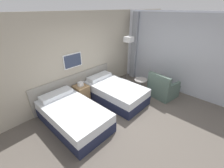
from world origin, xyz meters
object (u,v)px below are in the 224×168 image
at_px(bed_near_window, 115,92).
at_px(side_table, 140,84).
at_px(bed_near_door, 73,115).
at_px(floor_lamp, 128,43).
at_px(nightstand, 81,93).
at_px(armchair, 162,89).

height_order(bed_near_window, side_table, bed_near_window).
bearing_deg(bed_near_window, bed_near_door, 180.00).
bearing_deg(floor_lamp, nightstand, 175.82).
xyz_separation_m(bed_near_door, side_table, (2.55, -0.40, 0.11)).
height_order(bed_near_window, armchair, armchair).
relative_size(floor_lamp, side_table, 3.31).
height_order(side_table, armchair, armchair).
bearing_deg(bed_near_door, side_table, -8.87).
relative_size(nightstand, armchair, 0.75).
bearing_deg(side_table, nightstand, 146.93).
relative_size(bed_near_window, armchair, 2.16).
relative_size(bed_near_window, floor_lamp, 1.10).
distance_m(nightstand, floor_lamp, 2.55).
height_order(bed_near_door, nightstand, nightstand).
height_order(bed_near_window, nightstand, nightstand).
bearing_deg(bed_near_door, nightstand, 41.57).
height_order(nightstand, side_table, nightstand).
xyz_separation_m(bed_near_window, nightstand, (-0.82, 0.73, 0.01)).
relative_size(side_table, armchair, 0.59).
bearing_deg(floor_lamp, side_table, -116.06).
xyz_separation_m(nightstand, floor_lamp, (2.20, -0.16, 1.28)).
distance_m(bed_near_door, armchair, 3.10).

